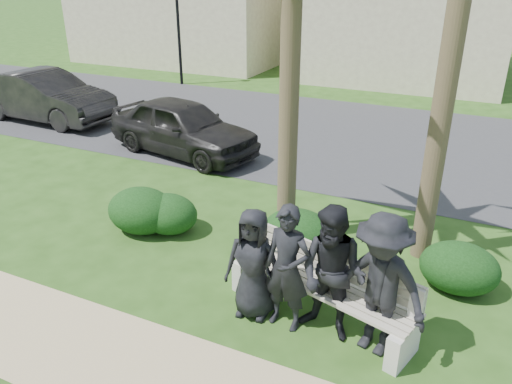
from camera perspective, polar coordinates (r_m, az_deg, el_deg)
ground at (r=7.38m, az=-0.30°, el=-12.44°), size 160.00×160.00×0.00m
asphalt_street at (r=14.27m, az=13.73°, el=5.61°), size 160.00×8.00×0.01m
street_lamp at (r=20.88m, az=-8.99°, el=20.03°), size 0.36×0.36×4.29m
park_bench at (r=6.93m, az=7.30°, el=-11.10°), size 2.82×1.32×0.93m
man_a at (r=6.73m, az=-0.30°, el=-8.22°), size 0.81×0.57×1.59m
man_b at (r=6.50m, az=3.57°, el=-8.73°), size 0.67×0.47×1.76m
man_c at (r=6.37m, az=8.74°, el=-9.30°), size 0.99×0.83×1.84m
man_d at (r=6.24m, az=13.98°, el=-10.32°), size 1.36×1.00×1.89m
hedge_a at (r=9.16m, az=-10.01°, el=-2.35°), size 1.10×0.91×0.72m
hedge_b at (r=9.27m, az=-12.97°, el=-1.92°), size 1.27×1.05×0.83m
hedge_c at (r=8.52m, az=3.51°, el=-4.61°), size 0.92×0.76×0.60m
hedge_d at (r=8.32m, az=4.82°, el=-4.61°), size 1.23×1.02×0.80m
hedge_e at (r=8.04m, az=22.24°, el=-7.88°), size 1.15×0.95×0.75m
car_a at (r=12.91m, az=-8.36°, el=7.37°), size 4.39×2.44×1.41m
car_b at (r=16.97m, az=-22.95°, el=10.02°), size 4.68×1.78×1.52m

